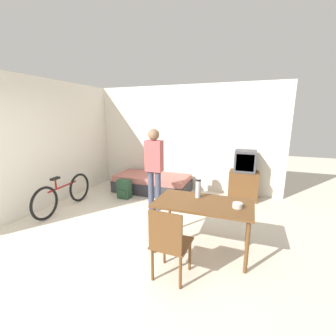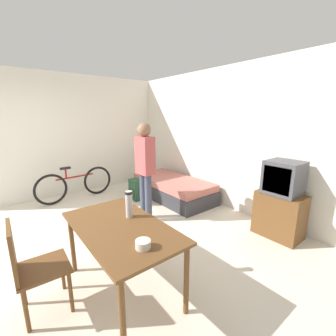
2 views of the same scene
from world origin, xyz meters
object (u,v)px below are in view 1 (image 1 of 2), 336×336
dining_table (203,208)px  bicycle (64,194)px  wooden_chair (169,241)px  person_standing (154,164)px  thermos_flask (198,187)px  backpack (124,189)px  mate_bowl (237,205)px  tv (244,177)px  daybed (152,183)px

dining_table → bicycle: (-3.04, 0.43, -0.32)m
wooden_chair → person_standing: size_ratio=0.55×
thermos_flask → backpack: (-2.08, 1.28, -0.68)m
thermos_flask → mate_bowl: size_ratio=2.23×
mate_bowl → backpack: bearing=150.9°
mate_bowl → tv: bearing=89.8°
daybed → bicycle: bicycle is taller
dining_table → person_standing: 1.69m
bicycle → mate_bowl: (3.50, -0.46, 0.44)m
tv → person_standing: bearing=-143.4°
bicycle → person_standing: bearing=20.3°
tv → dining_table: 2.42m
dining_table → thermos_flask: thermos_flask is taller
backpack → dining_table: bearing=-33.4°
mate_bowl → person_standing: bearing=146.7°
person_standing → thermos_flask: size_ratio=5.81×
dining_table → wooden_chair: bearing=-107.1°
thermos_flask → person_standing: bearing=140.6°
person_standing → mate_bowl: 2.06m
dining_table → backpack: bearing=146.6°
dining_table → thermos_flask: bearing=125.5°
wooden_chair → mate_bowl: size_ratio=7.08×
person_standing → thermos_flask: (1.13, -0.93, -0.09)m
tv → backpack: bearing=-161.0°
wooden_chair → mate_bowl: wooden_chair is taller
wooden_chair → backpack: 2.98m
wooden_chair → dining_table: bearing=72.9°
daybed → bicycle: 2.13m
wooden_chair → bicycle: wooden_chair is taller
bicycle → backpack: 1.33m
dining_table → backpack: (-2.20, 1.45, -0.43)m
mate_bowl → backpack: mate_bowl is taller
daybed → tv: tv is taller
daybed → wooden_chair: 3.32m
bicycle → backpack: bicycle is taller
person_standing → tv: bearing=36.6°
daybed → thermos_flask: (1.66, -1.98, 0.69)m
person_standing → backpack: size_ratio=3.74×
thermos_flask → backpack: thermos_flask is taller
dining_table → person_standing: size_ratio=0.81×
tv → wooden_chair: size_ratio=1.27×
wooden_chair → mate_bowl: (0.70, 0.75, 0.26)m
wooden_chair → person_standing: 2.18m
daybed → person_standing: bearing=-63.1°
daybed → person_standing: person_standing is taller
backpack → thermos_flask: bearing=-31.7°
daybed → dining_table: dining_table is taller
tv → mate_bowl: tv is taller
thermos_flask → mate_bowl: 0.63m
person_standing → thermos_flask: 1.46m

